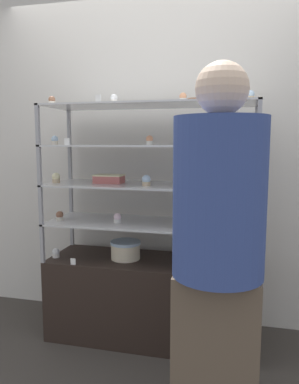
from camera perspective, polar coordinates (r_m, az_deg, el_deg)
ground_plane at (r=2.92m, az=0.00°, el=-21.20°), size 20.00×20.00×0.00m
back_wall at (r=2.94m, az=1.83°, el=5.49°), size 8.00×0.05×2.60m
display_base at (r=2.80m, az=0.00°, el=-15.98°), size 1.43×0.49×0.58m
display_riser_lower at (r=2.62m, az=0.00°, el=-5.01°), size 1.43×0.49×0.27m
display_riser_middle at (r=2.58m, az=0.00°, el=0.86°), size 1.43×0.49×0.27m
display_riser_upper at (r=2.56m, az=0.00°, el=6.88°), size 1.43×0.49×0.27m
display_riser_top at (r=2.57m, az=0.00°, el=12.91°), size 1.43×0.49×0.27m
layer_cake_centerpiece at (r=2.71m, az=-3.67°, el=-8.79°), size 0.21×0.21×0.13m
sheet_cake_frosted at (r=2.67m, az=-6.19°, el=2.03°), size 0.20×0.13×0.06m
cupcake_0 at (r=2.82m, az=-14.08°, el=-9.00°), size 0.05×0.05×0.07m
cupcake_1 at (r=2.54m, az=4.46°, el=-10.65°), size 0.05×0.05×0.07m
cupcake_2 at (r=2.53m, az=14.59°, el=-10.95°), size 0.05×0.05×0.07m
price_tag_0 at (r=2.64m, az=-11.57°, el=-10.35°), size 0.04×0.00×0.04m
cupcake_3 at (r=2.77m, az=-13.52°, el=-3.56°), size 0.05×0.05×0.07m
cupcake_4 at (r=2.62m, az=-4.91°, el=-3.98°), size 0.05×0.05×0.07m
cupcake_5 at (r=2.49m, az=4.25°, el=-4.61°), size 0.05×0.05×0.07m
cupcake_6 at (r=2.42m, az=14.94°, el=-5.20°), size 0.05×0.05×0.07m
price_tag_1 at (r=2.33m, az=8.95°, el=-5.80°), size 0.04×0.00×0.04m
cupcake_7 at (r=2.75m, az=-14.05°, el=2.09°), size 0.06×0.06×0.07m
cupcake_8 at (r=2.49m, az=-0.59°, el=1.75°), size 0.06×0.06×0.07m
cupcake_9 at (r=2.46m, az=14.66°, el=1.43°), size 0.06×0.06×0.07m
price_tag_2 at (r=2.29m, az=7.05°, el=0.87°), size 0.04×0.00×0.04m
cupcake_10 at (r=2.70m, az=-14.24°, el=7.65°), size 0.05×0.05×0.06m
cupcake_11 at (r=2.50m, az=0.00°, el=7.89°), size 0.05×0.05×0.06m
cupcake_12 at (r=2.37m, az=14.97°, el=7.64°), size 0.05×0.05×0.06m
price_tag_3 at (r=2.52m, az=-12.47°, el=7.52°), size 0.04×0.00×0.04m
cupcake_13 at (r=2.72m, az=-14.66°, el=13.32°), size 0.05×0.05×0.06m
cupcake_14 at (r=2.55m, az=-5.43°, el=13.92°), size 0.05×0.05×0.06m
cupcake_15 at (r=2.47m, az=5.12°, el=14.14°), size 0.05×0.05×0.06m
cupcake_16 at (r=2.43m, az=15.16°, el=14.01°), size 0.05×0.05×0.06m
price_tag_4 at (r=2.44m, az=-7.83°, el=13.98°), size 0.04×0.00×0.04m
donut_glazed at (r=2.56m, az=7.08°, el=13.62°), size 0.13×0.13×0.04m
customer_figure at (r=1.72m, az=10.38°, el=-8.51°), size 0.41×0.41×1.75m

